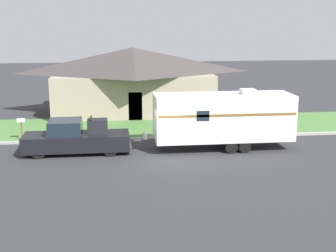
# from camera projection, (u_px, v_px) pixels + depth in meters

# --- Properties ---
(ground_plane) EXTENTS (120.00, 120.00, 0.00)m
(ground_plane) POSITION_uv_depth(u_px,v_px,m) (162.00, 156.00, 25.33)
(ground_plane) COLOR #2D2D33
(curb_strip) EXTENTS (80.00, 0.30, 0.14)m
(curb_strip) POSITION_uv_depth(u_px,v_px,m) (156.00, 138.00, 28.95)
(curb_strip) COLOR #999993
(curb_strip) RESTS_ON ground_plane
(lawn_strip) EXTENTS (80.00, 7.00, 0.03)m
(lawn_strip) POSITION_uv_depth(u_px,v_px,m) (151.00, 126.00, 32.50)
(lawn_strip) COLOR #477538
(lawn_strip) RESTS_ON ground_plane
(house_across_street) EXTENTS (13.26, 7.72, 5.13)m
(house_across_street) POSITION_uv_depth(u_px,v_px,m) (133.00, 79.00, 37.35)
(house_across_street) COLOR gray
(house_across_street) RESTS_ON ground_plane
(pickup_truck) EXTENTS (5.91, 2.01, 2.01)m
(pickup_truck) POSITION_uv_depth(u_px,v_px,m) (76.00, 138.00, 25.82)
(pickup_truck) COLOR black
(pickup_truck) RESTS_ON ground_plane
(travel_trailer) EXTENTS (9.02, 2.47, 3.42)m
(travel_trailer) POSITION_uv_depth(u_px,v_px,m) (223.00, 117.00, 26.57)
(travel_trailer) COLOR black
(travel_trailer) RESTS_ON ground_plane
(mailbox) EXTENTS (0.48, 0.20, 1.37)m
(mailbox) POSITION_uv_depth(u_px,v_px,m) (21.00, 124.00, 28.49)
(mailbox) COLOR brown
(mailbox) RESTS_ON ground_plane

